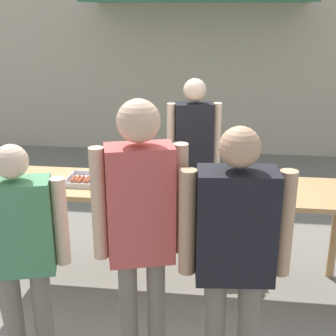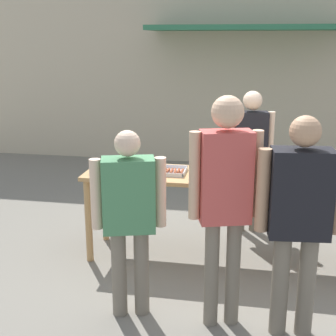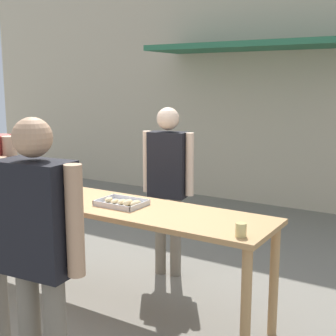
{
  "view_description": "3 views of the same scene",
  "coord_description": "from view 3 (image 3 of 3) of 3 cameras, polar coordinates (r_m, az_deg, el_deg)",
  "views": [
    {
      "loc": [
        0.44,
        -3.55,
        2.3
      ],
      "look_at": [
        0.0,
        0.0,
        1.06
      ],
      "focal_mm": 50.0,
      "sensor_mm": 36.0,
      "label": 1
    },
    {
      "loc": [
        0.16,
        -4.49,
        2.23
      ],
      "look_at": [
        -0.66,
        -0.01,
        0.96
      ],
      "focal_mm": 50.0,
      "sensor_mm": 36.0,
      "label": 2
    },
    {
      "loc": [
        2.5,
        -2.94,
        1.91
      ],
      "look_at": [
        0.15,
        0.83,
        1.08
      ],
      "focal_mm": 50.0,
      "sensor_mm": 36.0,
      "label": 3
    }
  ],
  "objects": [
    {
      "name": "building_facade_back",
      "position": [
        7.37,
        12.36,
        12.97
      ],
      "size": [
        12.0,
        1.11,
        4.5
      ],
      "color": "beige",
      "rests_on": "ground"
    },
    {
      "name": "serving_table",
      "position": [
        4.01,
        -8.16,
        -5.43
      ],
      "size": [
        3.0,
        0.67,
        0.91
      ],
      "color": "tan",
      "rests_on": "ground"
    },
    {
      "name": "food_tray_sausages",
      "position": [
        4.42,
        -14.81,
        -2.65
      ],
      "size": [
        0.36,
        0.32,
        0.04
      ],
      "color": "silver",
      "rests_on": "serving_table"
    },
    {
      "name": "ground_plane",
      "position": [
        4.3,
        -7.87,
        -15.91
      ],
      "size": [
        24.0,
        24.0,
        0.0
      ],
      "primitive_type": "plane",
      "color": "slate"
    },
    {
      "name": "beer_cup",
      "position": [
        3.1,
        8.89,
        -7.45
      ],
      "size": [
        0.07,
        0.07,
        0.09
      ],
      "color": "#DBC67A",
      "rests_on": "serving_table"
    },
    {
      "name": "food_tray_buns",
      "position": [
        3.83,
        -5.53,
        -4.27
      ],
      "size": [
        0.38,
        0.28,
        0.06
      ],
      "color": "silver",
      "rests_on": "serving_table"
    },
    {
      "name": "person_customer_with_cup",
      "position": [
        2.79,
        -15.6,
        -8.42
      ],
      "size": [
        0.63,
        0.28,
        1.72
      ],
      "rotation": [
        0.0,
        0.0,
        3.24
      ],
      "color": "#756B5B",
      "rests_on": "ground"
    },
    {
      "name": "person_server_behind_table",
      "position": [
        4.53,
        0.0,
        -0.92
      ],
      "size": [
        0.52,
        0.26,
        1.67
      ],
      "rotation": [
        0.0,
        0.0,
        0.17
      ],
      "color": "#756B5B",
      "rests_on": "ground"
    }
  ]
}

